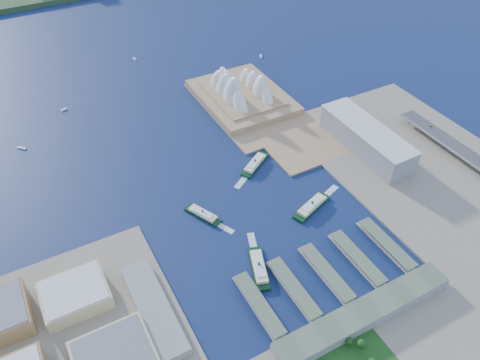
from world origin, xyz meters
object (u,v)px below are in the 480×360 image
ferry_b (255,163)px  opera_house (242,84)px  toaster_building (366,139)px  ferry_c (259,266)px  ferry_a (203,213)px  car_c (431,126)px  ferry_d (312,205)px

ferry_b → opera_house: bearing=124.8°
toaster_building → ferry_c: toaster_building is taller
ferry_a → car_c: 368.59m
ferry_c → car_c: 362.22m
ferry_a → ferry_d: 135.63m
ferry_b → ferry_d: 107.98m
toaster_building → car_c: 110.35m
toaster_building → car_c: toaster_building is taller
toaster_building → ferry_b: 161.93m
opera_house → ferry_d: 266.89m
opera_house → ferry_c: size_ratio=3.06×
opera_house → car_c: 294.53m
opera_house → ferry_c: 347.79m
opera_house → car_c: size_ratio=35.44×
ferry_c → car_c: (349.09, 96.11, 10.03)m
opera_house → toaster_building: (90.00, -200.00, -11.50)m
ferry_b → ferry_a: bearing=-95.4°
ferry_c → ferry_b: bearing=-99.0°
ferry_c → opera_house: bearing=-96.2°
ferry_b → ferry_d: (20.73, -105.97, 0.27)m
opera_house → ferry_d: (-44.34, -261.86, -26.33)m
ferry_d → ferry_a: bearing=47.5°
ferry_c → ferry_a: bearing=-60.0°
ferry_d → car_c: (243.34, 45.35, 9.91)m
opera_house → toaster_building: bearing=-65.8°
ferry_d → car_c: size_ratio=11.81×
ferry_c → ferry_d: size_ratio=0.98×
toaster_building → ferry_a: bearing=-177.9°
toaster_building → opera_house: bearing=114.2°
opera_house → ferry_b: bearing=-112.7°
toaster_building → ferry_a: size_ratio=3.08×
ferry_b → car_c: (264.07, -60.63, 10.19)m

